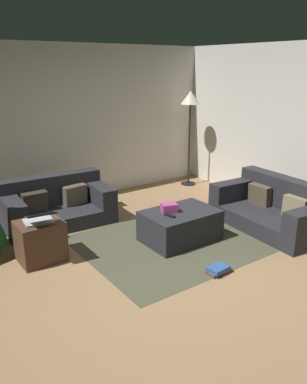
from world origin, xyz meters
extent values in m
plane|color=#93704C|center=(0.00, 0.00, 0.00)|extent=(6.40, 6.40, 0.00)
cube|color=silver|center=(0.00, 3.14, 1.30)|extent=(6.40, 0.12, 2.60)
cube|color=#26262B|center=(-0.28, 2.15, 0.11)|extent=(1.58, 0.93, 0.22)
cube|color=#26262B|center=(-0.26, 2.45, 0.45)|extent=(1.55, 0.32, 0.46)
cube|color=#26262B|center=(0.37, 2.12, 0.36)|extent=(0.28, 0.86, 0.29)
cube|color=#26262B|center=(-0.93, 2.18, 0.36)|extent=(0.28, 0.86, 0.29)
cube|color=brown|center=(0.03, 2.24, 0.37)|extent=(0.37, 0.17, 0.31)
cube|color=#372D24|center=(-0.58, 2.27, 0.37)|extent=(0.36, 0.15, 0.31)
cube|color=#26262B|center=(2.15, 0.26, 0.12)|extent=(1.02, 1.73, 0.23)
cube|color=#26262B|center=(2.48, 0.24, 0.46)|extent=(0.36, 1.68, 0.46)
cube|color=#26262B|center=(2.20, 0.97, 0.38)|extent=(0.92, 0.30, 0.29)
cube|color=#8C7A5B|center=(2.26, -0.08, 0.38)|extent=(0.14, 0.37, 0.30)
cube|color=brown|center=(2.30, 0.58, 0.38)|extent=(0.15, 0.36, 0.31)
cube|color=#26262B|center=(0.83, 0.67, 0.21)|extent=(0.97, 0.67, 0.41)
cube|color=#B23F8C|center=(0.68, 0.73, 0.47)|extent=(0.24, 0.20, 0.12)
cube|color=black|center=(0.60, 0.61, 0.42)|extent=(0.08, 0.17, 0.02)
cube|color=#4C3323|center=(-0.89, 1.19, 0.25)|extent=(0.52, 0.44, 0.50)
cube|color=silver|center=(-0.89, 1.19, 0.51)|extent=(0.35, 0.29, 0.02)
cube|color=black|center=(-0.91, 1.03, 0.64)|extent=(0.35, 0.29, 0.08)
cube|color=#4C423D|center=(0.64, -0.27, 0.02)|extent=(0.30, 0.14, 0.04)
cube|color=#2D5193|center=(0.62, -0.28, 0.07)|extent=(0.25, 0.19, 0.05)
cylinder|color=black|center=(2.60, 2.59, 0.01)|extent=(0.28, 0.28, 0.02)
cylinder|color=black|center=(2.60, 2.59, 0.78)|extent=(0.04, 0.04, 1.56)
cone|color=beige|center=(2.60, 2.59, 1.68)|extent=(0.36, 0.36, 0.24)
cube|color=#484735|center=(0.83, 0.67, 0.00)|extent=(2.60, 2.00, 0.01)
camera|label=1|loc=(-2.24, -3.04, 2.25)|focal=36.36mm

